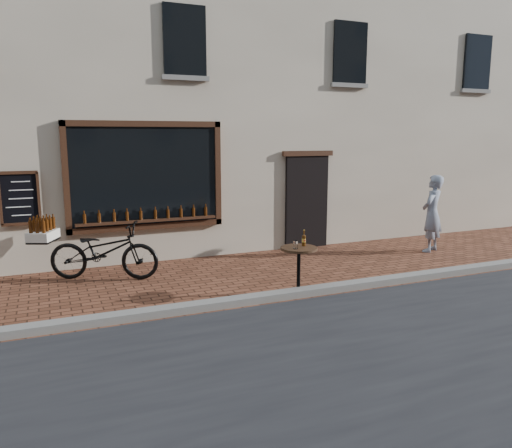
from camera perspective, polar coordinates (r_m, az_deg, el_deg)
name	(u,v)px	position (r m, az deg, el deg)	size (l,w,h in m)	color
ground	(305,299)	(8.39, 5.62, -8.58)	(90.00, 90.00, 0.00)	#4E2919
kerb	(299,293)	(8.54, 4.98, -7.81)	(90.00, 0.25, 0.12)	slate
shop_building	(191,47)	(14.18, -7.41, 19.45)	(28.00, 6.20, 10.00)	beige
cargo_bicycle	(102,251)	(9.79, -17.22, -2.93)	(2.42, 1.56, 1.15)	black
bistro_table	(299,260)	(8.55, 4.92, -4.18)	(0.63, 0.63, 1.08)	black
pedestrian	(432,213)	(12.24, 19.47, 1.14)	(0.65, 0.43, 1.79)	gray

